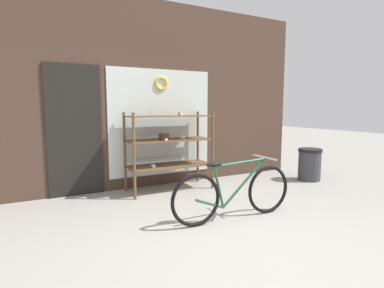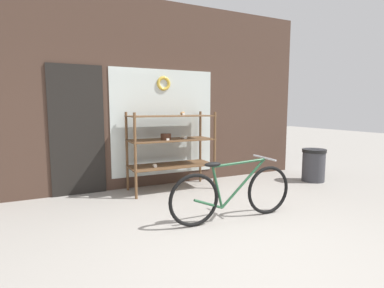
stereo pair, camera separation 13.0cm
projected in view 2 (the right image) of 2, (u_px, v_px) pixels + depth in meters
ground_plane at (242, 249)px, 3.03m from camera, size 30.00×30.00×0.00m
storefront_facade at (150, 97)px, 5.34m from camera, size 6.30×0.13×3.29m
display_case at (171, 142)px, 5.14m from camera, size 1.45×0.59×1.35m
bicycle at (233, 193)px, 3.78m from camera, size 1.74×0.46×0.78m
trash_bin at (314, 164)px, 5.79m from camera, size 0.45×0.45×0.63m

